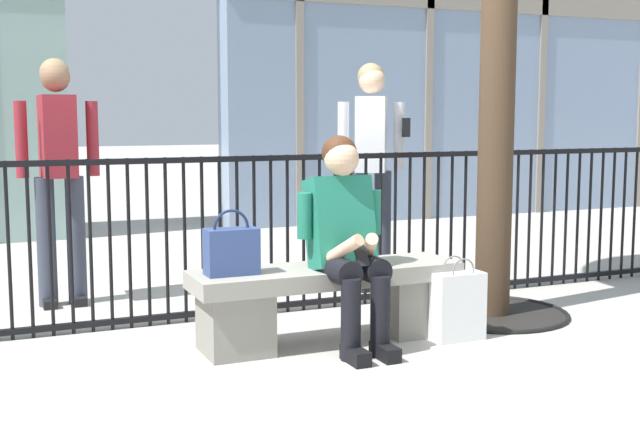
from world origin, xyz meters
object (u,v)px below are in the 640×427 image
Objects in this scene: stone_bench at (327,297)px; bystander_at_railing at (371,158)px; seated_person_with_phone at (346,235)px; shopping_bag at (458,305)px; handbag_on_bench at (231,250)px; bystander_further_back at (58,162)px.

bystander_at_railing reaches higher than stone_bench.
seated_person_with_phone reaches higher than shopping_bag.
shopping_bag is at bearing -97.26° from bystander_at_railing.
handbag_on_bench is at bearing 169.01° from shopping_bag.
stone_bench is at bearing 0.99° from handbag_on_bench.
shopping_bag is at bearing -10.99° from handbag_on_bench.
handbag_on_bench is 1.39m from shopping_bag.
bystander_at_railing is at bearing 39.93° from handbag_on_bench.
bystander_further_back reaches higher than shopping_bag.
bystander_at_railing is at bearing 58.04° from seated_person_with_phone.
shopping_bag is 1.72m from bystander_at_railing.
seated_person_with_phone is at bearing -121.96° from bystander_at_railing.
bystander_further_back is (-0.73, 1.63, 0.41)m from handbag_on_bench.
bystander_at_railing is (0.19, 1.51, 0.79)m from shopping_bag.
handbag_on_bench is 1.83m from bystander_further_back.
seated_person_with_phone is at bearing 168.49° from shopping_bag.
bystander_further_back is (-2.04, 1.88, 0.79)m from shopping_bag.
stone_bench is 3.21× the size of shopping_bag.
bystander_further_back is (-2.23, 0.37, -0.00)m from bystander_at_railing.
seated_person_with_phone is 2.43× the size of shopping_bag.
bystander_at_railing and bystander_further_back have the same top height.
shopping_bag is 2.89m from bystander_further_back.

